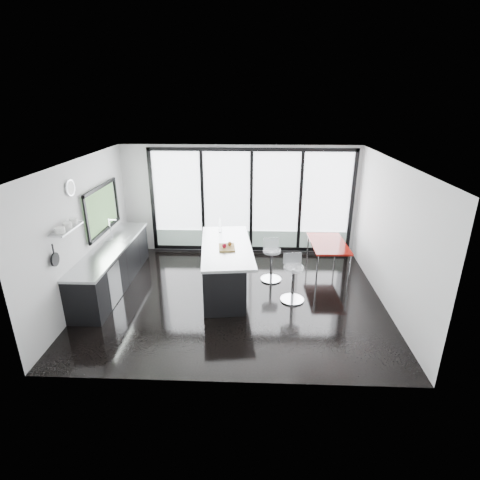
{
  "coord_description": "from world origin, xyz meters",
  "views": [
    {
      "loc": [
        0.39,
        -6.84,
        3.9
      ],
      "look_at": [
        0.1,
        0.3,
        1.15
      ],
      "focal_mm": 28.0,
      "sensor_mm": 36.0,
      "label": 1
    }
  ],
  "objects_px": {
    "bar_stool_near": "(293,284)",
    "bar_stool_far": "(271,265)",
    "island": "(223,267)",
    "red_table": "(327,257)"
  },
  "relations": [
    {
      "from": "bar_stool_far",
      "to": "red_table",
      "type": "xyz_separation_m",
      "value": [
        1.32,
        0.47,
        0.0
      ]
    },
    {
      "from": "bar_stool_far",
      "to": "red_table",
      "type": "distance_m",
      "value": 1.4
    },
    {
      "from": "island",
      "to": "bar_stool_near",
      "type": "distance_m",
      "value": 1.53
    },
    {
      "from": "island",
      "to": "bar_stool_near",
      "type": "relative_size",
      "value": 3.33
    },
    {
      "from": "island",
      "to": "bar_stool_far",
      "type": "distance_m",
      "value": 1.14
    },
    {
      "from": "bar_stool_near",
      "to": "bar_stool_far",
      "type": "relative_size",
      "value": 1.03
    },
    {
      "from": "bar_stool_near",
      "to": "red_table",
      "type": "bearing_deg",
      "value": 49.08
    },
    {
      "from": "island",
      "to": "red_table",
      "type": "xyz_separation_m",
      "value": [
        2.37,
        0.88,
        -0.13
      ]
    },
    {
      "from": "bar_stool_near",
      "to": "bar_stool_far",
      "type": "height_order",
      "value": "bar_stool_near"
    },
    {
      "from": "bar_stool_near",
      "to": "red_table",
      "type": "relative_size",
      "value": 0.55
    }
  ]
}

